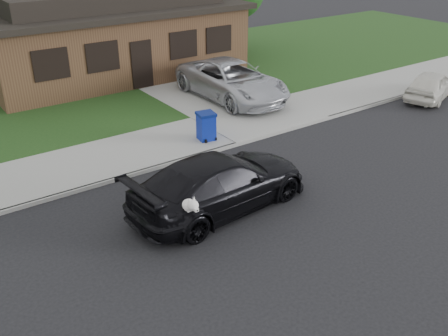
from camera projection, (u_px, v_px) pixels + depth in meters
ground at (199, 226)px, 12.79m from camera, size 120.00×120.00×0.00m
sidewalk at (117, 156)px, 16.42m from camera, size 60.00×3.00×0.12m
curb at (138, 173)px, 15.33m from camera, size 60.00×0.12×0.12m
lawn at (43, 94)px, 22.28m from camera, size 60.00×13.00×0.13m
driveway at (192, 87)px, 23.17m from camera, size 4.50×13.00×0.14m
sedan at (220, 183)px, 13.26m from camera, size 5.39×2.63×1.52m
minivan at (232, 80)px, 21.17m from camera, size 2.65×5.69×1.58m
white_compact at (431, 85)px, 21.62m from camera, size 3.89×2.52×1.23m
recycling_bin at (206, 126)px, 17.30m from camera, size 0.69×0.69×0.99m
house at (104, 29)px, 24.88m from camera, size 12.60×8.60×4.65m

